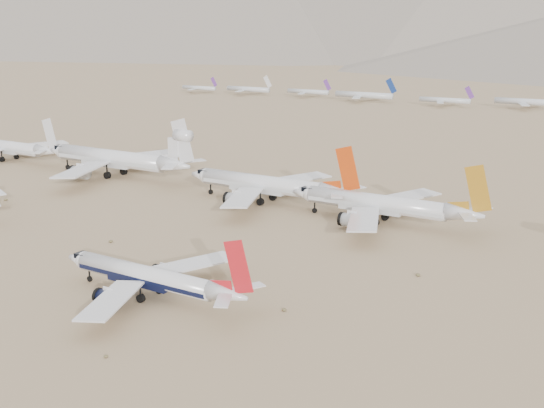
# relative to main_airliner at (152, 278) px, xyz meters

# --- Properties ---
(ground) EXTENTS (7000.00, 7000.00, 0.00)m
(ground) POSITION_rel_main_airliner_xyz_m (-0.92, 6.25, -4.01)
(ground) COLOR #907554
(ground) RESTS_ON ground
(main_airliner) EXTENTS (41.33, 40.37, 14.58)m
(main_airliner) POSITION_rel_main_airliner_xyz_m (0.00, 0.00, 0.00)
(main_airliner) COLOR silver
(main_airliner) RESTS_ON ground
(row2_gold_tail) EXTENTS (50.14, 49.04, 17.85)m
(row2_gold_tail) POSITION_rel_main_airliner_xyz_m (15.88, 69.06, 0.98)
(row2_gold_tail) COLOR silver
(row2_gold_tail) RESTS_ON ground
(row2_orange_tail) EXTENTS (52.57, 51.43, 18.75)m
(row2_orange_tail) POSITION_rel_main_airliner_xyz_m (-20.12, 71.56, 1.25)
(row2_orange_tail) COLOR silver
(row2_orange_tail) RESTS_ON ground
(row2_white_trijet) EXTENTS (61.28, 59.89, 21.71)m
(row2_white_trijet) POSITION_rel_main_airliner_xyz_m (-81.79, 74.91, 2.28)
(row2_white_trijet) COLOR silver
(row2_white_trijet) RESTS_ON ground
(row2_white_twin) EXTENTS (49.68, 48.62, 17.75)m
(row2_white_twin) POSITION_rel_main_airliner_xyz_m (-138.15, 74.97, 0.99)
(row2_white_twin) COLOR silver
(row2_white_twin) RESTS_ON ground
(desert_scrub) EXTENTS (261.14, 121.67, 0.63)m
(desert_scrub) POSITION_rel_main_airliner_xyz_m (3.78, -24.58, -3.72)
(desert_scrub) COLOR brown
(desert_scrub) RESTS_ON ground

